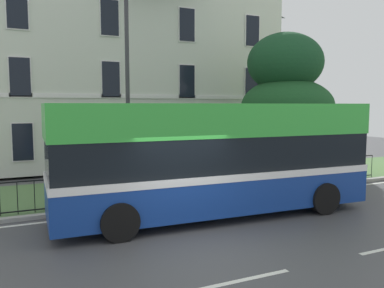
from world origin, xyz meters
The scene contains 6 objects.
ground_plane centered at (0.00, 0.89, -0.02)m, with size 60.00×56.00×0.18m.
georgian_townhouse centered at (2.43, 14.84, 5.86)m, with size 16.01×8.34×11.41m.
iron_verge_railing centered at (2.43, 4.40, 0.62)m, with size 16.18×0.04×0.97m.
evergreen_tree centered at (7.68, 6.78, 2.63)m, with size 5.69×5.69×6.51m.
single_decker_bus centered at (1.55, 2.33, 1.74)m, with size 9.54×2.96×3.32m.
street_lamp_post centered at (-0.30, 5.07, 4.17)m, with size 0.36×0.24×7.11m.
Camera 1 is at (-3.87, -7.83, 3.28)m, focal length 36.72 mm.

